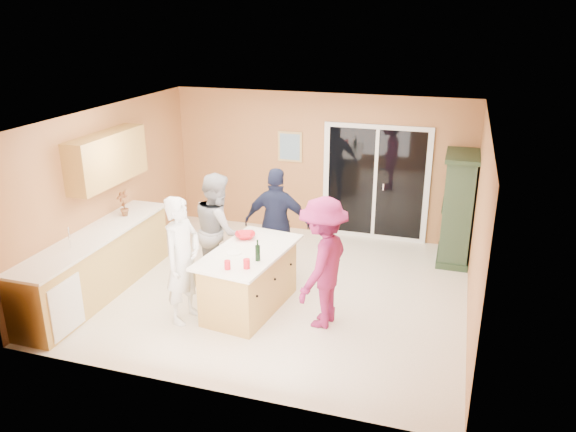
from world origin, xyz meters
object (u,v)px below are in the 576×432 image
(green_hutch, at_px, (457,210))
(woman_navy, at_px, (277,224))
(kitchen_island, at_px, (250,281))
(woman_white, at_px, (183,260))
(woman_magenta, at_px, (323,263))
(woman_grey, at_px, (218,230))

(green_hutch, xyz_separation_m, woman_navy, (-2.62, -1.46, -0.01))
(kitchen_island, distance_m, green_hutch, 3.72)
(woman_white, bearing_deg, woman_navy, -15.15)
(kitchen_island, height_order, woman_white, woman_white)
(kitchen_island, xyz_separation_m, woman_magenta, (1.05, -0.09, 0.47))
(woman_white, distance_m, woman_navy, 1.80)
(woman_white, distance_m, woman_magenta, 1.83)
(woman_grey, xyz_separation_m, woman_navy, (0.76, 0.51, 0.00))
(green_hutch, bearing_deg, woman_white, -137.69)
(kitchen_island, height_order, green_hutch, green_hutch)
(kitchen_island, distance_m, woman_white, 1.01)
(green_hutch, height_order, woman_navy, green_hutch)
(woman_magenta, bearing_deg, kitchen_island, -85.85)
(kitchen_island, xyz_separation_m, woman_grey, (-0.71, 0.59, 0.46))
(green_hutch, height_order, woman_magenta, green_hutch)
(woman_navy, relative_size, woman_magenta, 0.99)
(kitchen_island, bearing_deg, green_hutch, 51.11)
(kitchen_island, bearing_deg, woman_grey, 147.86)
(kitchen_island, height_order, woman_magenta, woman_magenta)
(green_hutch, distance_m, woman_grey, 3.91)
(green_hutch, bearing_deg, woman_grey, -149.81)
(woman_white, bearing_deg, green_hutch, -37.55)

